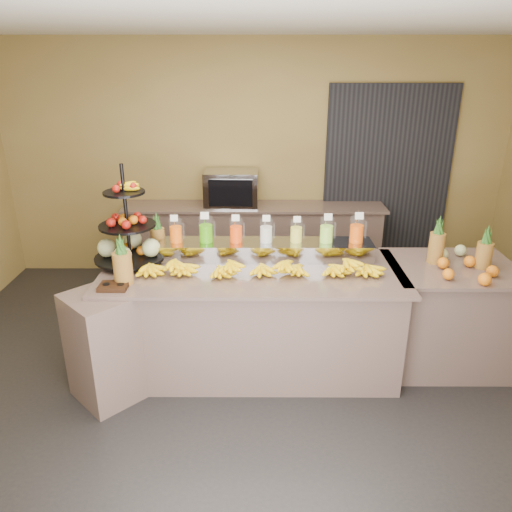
{
  "coord_description": "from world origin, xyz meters",
  "views": [
    {
      "loc": [
        0.04,
        -3.49,
        2.58
      ],
      "look_at": [
        0.03,
        0.3,
        1.06
      ],
      "focal_mm": 35.0,
      "sensor_mm": 36.0,
      "label": 1
    }
  ],
  "objects_px": {
    "pitcher_tray": "(266,250)",
    "oven_warmer": "(232,188)",
    "right_fruit_pile": "(461,261)",
    "condiment_caddy": "(114,286)",
    "banana_heap": "(258,266)",
    "fruit_stand": "(133,238)"
  },
  "relations": [
    {
      "from": "pitcher_tray",
      "to": "oven_warmer",
      "type": "distance_m",
      "value": 1.72
    },
    {
      "from": "condiment_caddy",
      "to": "oven_warmer",
      "type": "xyz_separation_m",
      "value": [
        0.79,
        2.3,
        0.19
      ]
    },
    {
      "from": "banana_heap",
      "to": "oven_warmer",
      "type": "height_order",
      "value": "oven_warmer"
    },
    {
      "from": "pitcher_tray",
      "to": "banana_heap",
      "type": "bearing_deg",
      "value": -101.18
    },
    {
      "from": "pitcher_tray",
      "to": "right_fruit_pile",
      "type": "xyz_separation_m",
      "value": [
        1.61,
        -0.26,
        0.01
      ]
    },
    {
      "from": "pitcher_tray",
      "to": "right_fruit_pile",
      "type": "relative_size",
      "value": 3.7
    },
    {
      "from": "condiment_caddy",
      "to": "oven_warmer",
      "type": "bearing_deg",
      "value": 70.99
    },
    {
      "from": "pitcher_tray",
      "to": "condiment_caddy",
      "type": "xyz_separation_m",
      "value": [
        -1.17,
        -0.63,
        -0.06
      ]
    },
    {
      "from": "banana_heap",
      "to": "fruit_stand",
      "type": "xyz_separation_m",
      "value": [
        -1.06,
        0.25,
        0.15
      ]
    },
    {
      "from": "fruit_stand",
      "to": "oven_warmer",
      "type": "distance_m",
      "value": 1.92
    },
    {
      "from": "condiment_caddy",
      "to": "pitcher_tray",
      "type": "bearing_deg",
      "value": 28.05
    },
    {
      "from": "condiment_caddy",
      "to": "right_fruit_pile",
      "type": "height_order",
      "value": "right_fruit_pile"
    },
    {
      "from": "right_fruit_pile",
      "to": "fruit_stand",
      "type": "bearing_deg",
      "value": 176.56
    },
    {
      "from": "condiment_caddy",
      "to": "right_fruit_pile",
      "type": "relative_size",
      "value": 0.44
    },
    {
      "from": "condiment_caddy",
      "to": "oven_warmer",
      "type": "height_order",
      "value": "oven_warmer"
    },
    {
      "from": "banana_heap",
      "to": "right_fruit_pile",
      "type": "xyz_separation_m",
      "value": [
        1.68,
        0.08,
        0.01
      ]
    },
    {
      "from": "banana_heap",
      "to": "condiment_caddy",
      "type": "relative_size",
      "value": 9.29
    },
    {
      "from": "pitcher_tray",
      "to": "right_fruit_pile",
      "type": "bearing_deg",
      "value": -9.22
    },
    {
      "from": "pitcher_tray",
      "to": "right_fruit_pile",
      "type": "height_order",
      "value": "right_fruit_pile"
    },
    {
      "from": "right_fruit_pile",
      "to": "oven_warmer",
      "type": "relative_size",
      "value": 0.8
    },
    {
      "from": "pitcher_tray",
      "to": "oven_warmer",
      "type": "relative_size",
      "value": 2.97
    },
    {
      "from": "right_fruit_pile",
      "to": "oven_warmer",
      "type": "height_order",
      "value": "oven_warmer"
    }
  ]
}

